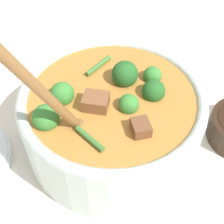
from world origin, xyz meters
name	(u,v)px	position (x,y,z in m)	size (l,w,h in m)	color
ground_plane	(112,141)	(0.00, 0.00, 0.00)	(4.00, 4.00, 0.00)	silver
stew_bowl	(112,116)	(0.00, 0.00, 0.06)	(0.27, 0.27, 0.31)	#B2C6BC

